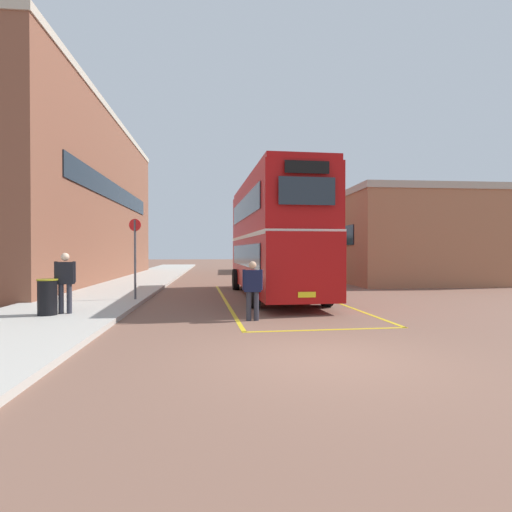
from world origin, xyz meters
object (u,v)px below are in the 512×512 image
Objects in this scene: bus_stop_sign at (135,251)px; pedestrian_waiting_near at (65,278)px; single_deck_bus at (265,253)px; litter_bin at (47,297)px; pedestrian_boarding at (253,287)px; double_decker_bus at (273,235)px.

pedestrian_waiting_near is at bearing -110.90° from bus_stop_sign.
single_deck_bus is 23.06m from bus_stop_sign.
pedestrian_boarding is at bearing -5.97° from litter_bin.
pedestrian_waiting_near is at bearing 32.25° from litter_bin.
double_decker_bus reaches higher than pedestrian_boarding.
bus_stop_sign is (-7.29, -21.88, 0.23)m from single_deck_bus.
double_decker_bus is at bearing 37.17° from pedestrian_waiting_near.
bus_stop_sign is at bearing -108.43° from single_deck_bus.
double_decker_bus is 6.13m from pedestrian_boarding.
double_decker_bus is 8.30m from pedestrian_waiting_near.
single_deck_bus is at bearing 71.57° from bus_stop_sign.
pedestrian_waiting_near is 0.58× the size of bus_stop_sign.
pedestrian_boarding is (-1.35, -5.76, -1.59)m from double_decker_bus.
single_deck_bus is at bearing 84.22° from double_decker_bus.
pedestrian_boarding is at bearing -97.44° from single_deck_bus.
pedestrian_waiting_near is 0.66m from litter_bin.
double_decker_bus reaches higher than litter_bin.
bus_stop_sign is (-3.89, 4.17, 0.95)m from pedestrian_boarding.
pedestrian_boarding is at bearing -46.97° from bus_stop_sign.
litter_bin is (-6.90, -5.18, -1.88)m from double_decker_bus.
litter_bin is at bearing 174.03° from pedestrian_boarding.
double_decker_bus reaches higher than bus_stop_sign.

